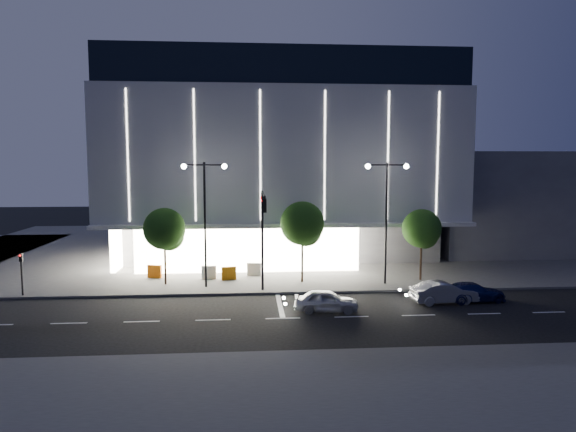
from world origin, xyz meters
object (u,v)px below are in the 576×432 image
(ped_signal_far, at_px, (21,270))
(barrier_c, at_px, (229,273))
(street_lamp_east, at_px, (386,204))
(car_second, at_px, (444,292))
(street_lamp_west, at_px, (205,206))
(car_lead, at_px, (326,301))
(barrier_d, at_px, (254,269))
(traffic_mast, at_px, (263,222))
(tree_mid, at_px, (303,226))
(barrier_b, at_px, (209,272))
(car_third, at_px, (473,292))
(barrier_a, at_px, (155,271))
(tree_left, at_px, (165,231))
(tree_right, at_px, (422,231))

(ped_signal_far, relative_size, barrier_c, 2.73)
(street_lamp_east, xyz_separation_m, car_second, (2.47, -5.01, -5.26))
(street_lamp_west, xyz_separation_m, car_lead, (7.70, -6.33, -5.30))
(car_lead, height_order, car_second, car_second)
(street_lamp_west, relative_size, street_lamp_east, 1.00)
(barrier_c, bearing_deg, barrier_d, 24.68)
(traffic_mast, bearing_deg, car_lead, -44.72)
(tree_mid, bearing_deg, ped_signal_far, -172.45)
(barrier_b, bearing_deg, ped_signal_far, -158.55)
(street_lamp_west, xyz_separation_m, barrier_b, (0.02, 2.54, -5.31))
(car_lead, bearing_deg, car_third, -74.41)
(tree_mid, distance_m, barrier_a, 11.98)
(street_lamp_east, relative_size, tree_left, 1.57)
(car_lead, height_order, car_third, car_lead)
(traffic_mast, bearing_deg, barrier_b, 127.44)
(tree_mid, bearing_deg, street_lamp_west, -171.74)
(car_lead, relative_size, barrier_d, 3.52)
(tree_mid, bearing_deg, barrier_d, 145.97)
(ped_signal_far, bearing_deg, car_lead, -13.76)
(ped_signal_far, xyz_separation_m, tree_right, (28.03, 2.52, 2.00))
(street_lamp_west, xyz_separation_m, tree_mid, (7.03, 1.02, -1.62))
(barrier_a, xyz_separation_m, barrier_b, (4.19, -0.63, 0.00))
(street_lamp_west, bearing_deg, tree_left, 161.06)
(ped_signal_far, relative_size, car_third, 0.71)
(barrier_b, bearing_deg, barrier_c, -14.49)
(tree_left, relative_size, barrier_b, 5.20)
(barrier_a, bearing_deg, tree_mid, 3.85)
(car_lead, bearing_deg, street_lamp_east, -33.51)
(barrier_b, bearing_deg, street_lamp_east, -8.21)
(tree_right, bearing_deg, street_lamp_east, -161.37)
(traffic_mast, xyz_separation_m, ped_signal_far, (-16.00, 1.16, -3.14))
(barrier_c, bearing_deg, tree_left, -177.83)
(ped_signal_far, height_order, car_third, ped_signal_far)
(traffic_mast, bearing_deg, car_third, -8.78)
(street_lamp_east, xyz_separation_m, tree_right, (3.03, 1.02, -2.07))
(traffic_mast, distance_m, barrier_a, 10.95)
(traffic_mast, distance_m, tree_right, 12.63)
(tree_right, relative_size, barrier_a, 5.01)
(car_lead, relative_size, barrier_c, 3.52)
(car_lead, bearing_deg, barrier_a, 57.81)
(car_third, bearing_deg, barrier_d, 54.03)
(street_lamp_east, distance_m, barrier_a, 18.25)
(tree_mid, xyz_separation_m, car_lead, (0.67, -7.35, -3.67))
(traffic_mast, height_order, car_third, traffic_mast)
(traffic_mast, bearing_deg, barrier_c, 117.42)
(car_second, distance_m, barrier_a, 21.27)
(tree_left, xyz_separation_m, tree_mid, (10.00, 0.00, 0.30))
(barrier_a, bearing_deg, tree_right, 8.63)
(street_lamp_east, distance_m, car_second, 7.67)
(street_lamp_east, xyz_separation_m, barrier_a, (-17.17, 3.17, -5.31))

